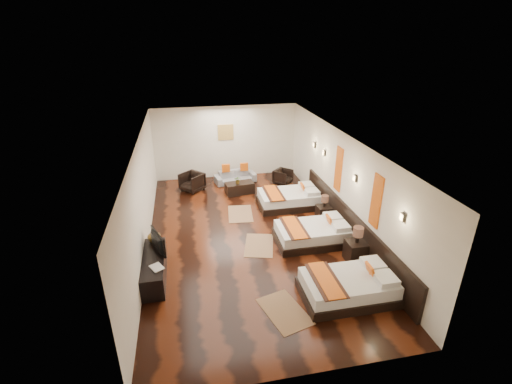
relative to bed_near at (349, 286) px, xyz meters
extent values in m
cube|color=black|center=(-1.70, 3.01, -0.26)|extent=(5.50, 9.50, 0.01)
cube|color=white|center=(-1.70, 3.01, 2.54)|extent=(5.50, 9.50, 0.01)
cube|color=silver|center=(-1.70, 7.76, 1.14)|extent=(5.50, 0.01, 2.80)
cube|color=silver|center=(-4.45, 3.01, 1.14)|extent=(0.01, 9.50, 2.80)
cube|color=silver|center=(1.05, 3.01, 1.14)|extent=(0.01, 9.50, 2.80)
cube|color=black|center=(1.01, 2.21, 0.19)|extent=(0.08, 6.60, 0.90)
cube|color=black|center=(-0.03, 0.00, -0.16)|extent=(2.02, 1.25, 0.21)
cube|color=white|center=(-0.03, 0.00, 0.09)|extent=(1.92, 1.15, 0.29)
cube|color=#E05B0F|center=(0.46, 0.00, 0.35)|extent=(0.15, 0.31, 0.31)
cube|color=#38190F|center=(-0.55, 0.00, 0.25)|extent=(0.53, 1.27, 0.02)
cube|color=#E05B0F|center=(-0.55, 0.00, 0.26)|extent=(0.37, 1.27, 0.02)
cube|color=black|center=(-0.03, 2.31, -0.16)|extent=(1.99, 1.23, 0.21)
cube|color=white|center=(-0.03, 2.31, 0.09)|extent=(1.90, 1.14, 0.28)
cube|color=#E05B0F|center=(0.45, 2.31, 0.34)|extent=(0.15, 0.30, 0.31)
cube|color=#38190F|center=(-0.55, 2.31, 0.24)|extent=(0.52, 1.25, 0.02)
cube|color=#E05B0F|center=(-0.55, 2.31, 0.25)|extent=(0.36, 1.25, 0.02)
cube|color=black|center=(-0.03, 4.62, -0.16)|extent=(2.01, 1.24, 0.21)
cube|color=white|center=(-0.03, 4.62, 0.09)|extent=(1.91, 1.15, 0.29)
cube|color=#E05B0F|center=(0.45, 4.62, 0.35)|extent=(0.15, 0.31, 0.31)
cube|color=#38190F|center=(-0.55, 4.62, 0.24)|extent=(0.53, 1.26, 0.02)
cube|color=#E05B0F|center=(-0.55, 4.62, 0.26)|extent=(0.36, 1.26, 0.02)
cube|color=black|center=(0.75, 1.24, 0.01)|extent=(0.48, 0.48, 0.54)
cylinder|color=black|center=(0.75, 1.24, 0.38)|extent=(0.09, 0.09, 0.22)
cylinder|color=#3F2619|center=(0.75, 1.24, 0.58)|extent=(0.26, 0.26, 0.24)
cube|color=black|center=(0.75, 3.45, -0.03)|extent=(0.42, 0.42, 0.46)
cylinder|color=black|center=(0.75, 3.45, 0.29)|extent=(0.07, 0.07, 0.19)
cylinder|color=#3F2619|center=(0.75, 3.45, 0.46)|extent=(0.22, 0.22, 0.20)
cube|color=#8F6A48|center=(-1.50, -0.20, -0.26)|extent=(1.05, 1.36, 0.01)
cube|color=#8F6A48|center=(-1.50, 2.41, -0.26)|extent=(1.02, 1.35, 0.01)
cube|color=#8F6A48|center=(-1.71, 4.35, -0.26)|extent=(0.87, 1.27, 0.01)
cube|color=black|center=(-4.20, 1.53, 0.01)|extent=(0.50, 1.80, 0.55)
imported|color=black|center=(-4.15, 1.80, 0.53)|extent=(0.42, 0.83, 0.49)
imported|color=black|center=(-4.20, 1.04, 0.30)|extent=(0.37, 0.40, 0.03)
imported|color=brown|center=(-4.20, 2.26, 0.46)|extent=(0.39, 0.39, 0.34)
imported|color=gray|center=(-1.47, 7.02, -0.04)|extent=(1.65, 0.89, 0.46)
imported|color=black|center=(-3.12, 6.55, 0.07)|extent=(1.03, 1.02, 0.67)
imported|color=black|center=(0.30, 6.54, 0.01)|extent=(0.85, 0.85, 0.55)
cube|color=black|center=(-1.47, 5.97, -0.06)|extent=(1.06, 0.63, 0.40)
imported|color=#275A1E|center=(-1.53, 5.89, 0.28)|extent=(0.31, 0.29, 0.28)
cube|color=#D86014|center=(1.03, 1.11, 1.44)|extent=(0.04, 0.40, 1.30)
cube|color=#D86014|center=(1.03, 3.31, 1.44)|extent=(0.04, 0.40, 1.30)
cube|color=black|center=(1.01, 0.01, 1.59)|extent=(0.06, 0.12, 0.18)
cube|color=#FFD18C|center=(0.98, 0.01, 1.59)|extent=(0.02, 0.10, 0.14)
cube|color=black|center=(1.01, 2.21, 1.59)|extent=(0.06, 0.12, 0.18)
cube|color=#FFD18C|center=(0.98, 2.21, 1.59)|extent=(0.02, 0.10, 0.14)
cube|color=black|center=(1.01, 4.41, 1.59)|extent=(0.06, 0.12, 0.18)
cube|color=#FFD18C|center=(0.98, 4.41, 1.59)|extent=(0.02, 0.10, 0.14)
cube|color=black|center=(1.01, 5.31, 1.59)|extent=(0.06, 0.12, 0.18)
cube|color=#FFD18C|center=(0.98, 5.31, 1.59)|extent=(0.02, 0.10, 0.14)
cube|color=#AD873F|center=(-1.70, 7.74, 1.54)|extent=(0.60, 0.04, 0.60)
camera|label=1|loc=(-3.25, -5.84, 5.08)|focal=25.41mm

